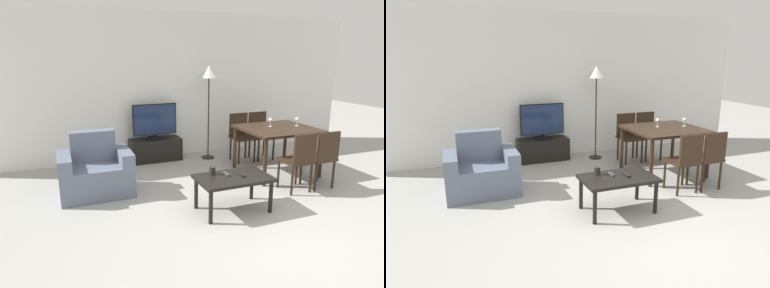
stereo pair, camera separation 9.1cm
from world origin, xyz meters
The scene contains 17 objects.
ground_plane centered at (0.00, 0.00, 0.00)m, with size 18.00×18.00×0.00m, color #9E9E99.
wall_back centered at (0.00, 3.38, 1.35)m, with size 7.50×0.06×2.70m.
armchair centered at (-1.79, 1.89, 0.31)m, with size 0.99×0.70×0.87m.
tv_stand centered at (-0.58, 3.12, 0.21)m, with size 0.94×0.39×0.41m.
tv centered at (-0.58, 3.11, 0.74)m, with size 0.82×0.29×0.65m.
coffee_table centered at (-0.25, 0.68, 0.40)m, with size 0.93×0.56×0.46m.
dining_table centered at (1.11, 1.72, 0.68)m, with size 1.17×1.06×0.77m.
dining_chair_near centered at (0.91, 0.89, 0.50)m, with size 0.40×0.40×0.87m.
dining_chair_far centered at (1.32, 2.56, 0.50)m, with size 0.40×0.40×0.87m.
dining_chair_near_right centered at (1.32, 0.89, 0.50)m, with size 0.40×0.40×0.87m.
dining_chair_far_left centered at (0.91, 2.56, 0.50)m, with size 0.40×0.40×0.87m.
floor_lamp centered at (0.39, 2.89, 1.55)m, with size 0.40×0.40×1.74m.
remote_primary centered at (-0.30, 0.78, 0.47)m, with size 0.04×0.15×0.02m.
remote_secondary centered at (-0.14, 0.69, 0.47)m, with size 0.04×0.15×0.02m.
cup_white_near centered at (-0.46, 0.86, 0.51)m, with size 0.08×0.08×0.10m.
wine_glass_left centered at (1.05, 1.84, 0.87)m, with size 0.07×0.07×0.15m.
wine_glass_center centered at (1.50, 1.73, 0.87)m, with size 0.07×0.07×0.15m.
Camera 1 is at (-2.21, -2.86, 1.93)m, focal length 32.00 mm.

